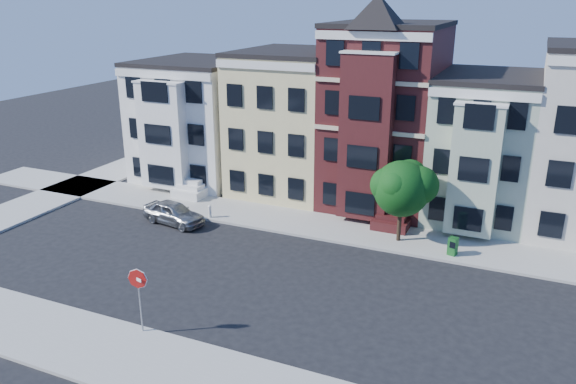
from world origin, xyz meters
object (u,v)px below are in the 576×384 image
at_px(fire_hydrant, 210,213).
at_px(stop_sign, 140,296).
at_px(street_tree, 401,192).
at_px(newspaper_box, 453,246).
at_px(parked_car, 174,213).

bearing_deg(fire_hydrant, stop_sign, -71.37).
height_order(street_tree, newspaper_box, street_tree).
xyz_separation_m(parked_car, newspaper_box, (17.11, 2.07, -0.06)).
distance_m(street_tree, newspaper_box, 4.14).
xyz_separation_m(fire_hydrant, stop_sign, (4.25, -12.60, 1.33)).
bearing_deg(fire_hydrant, newspaper_box, 2.06).
height_order(street_tree, stop_sign, street_tree).
height_order(parked_car, newspaper_box, parked_car).
height_order(street_tree, parked_car, street_tree).
xyz_separation_m(street_tree, parked_car, (-13.89, -2.84, -2.42)).
height_order(parked_car, stop_sign, stop_sign).
height_order(newspaper_box, fire_hydrant, newspaper_box).
bearing_deg(street_tree, parked_car, -168.42).
xyz_separation_m(parked_car, stop_sign, (6.00, -11.08, 1.09)).
relative_size(parked_car, newspaper_box, 4.15).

